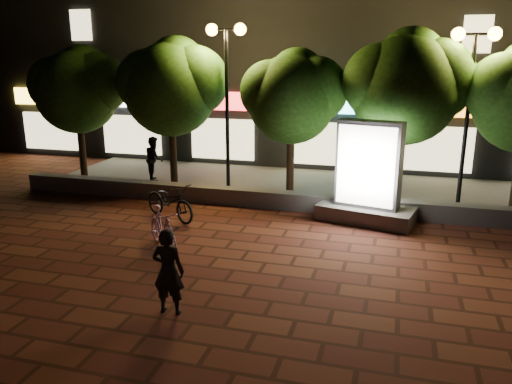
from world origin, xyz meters
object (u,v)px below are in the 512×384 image
(tree_right, at_px, (408,83))
(ad_kiosk, at_px, (368,182))
(street_lamp_right, at_px, (472,72))
(pedestrian, at_px, (154,158))
(scooter_pink, at_px, (163,229))
(tree_left, at_px, (172,84))
(scooter_parked, at_px, (170,201))
(tree_far_left, at_px, (79,87))
(rider, at_px, (168,271))
(tree_mid, at_px, (294,93))
(street_lamp_left, at_px, (226,66))

(tree_right, height_order, ad_kiosk, tree_right)
(street_lamp_right, height_order, pedestrian, street_lamp_right)
(ad_kiosk, distance_m, scooter_pink, 5.56)
(tree_left, distance_m, scooter_parked, 4.56)
(tree_far_left, bearing_deg, pedestrian, 8.58)
(scooter_pink, bearing_deg, street_lamp_right, -8.39)
(ad_kiosk, bearing_deg, tree_right, 66.69)
(ad_kiosk, xyz_separation_m, scooter_pink, (-4.34, -3.42, -0.59))
(rider, bearing_deg, tree_far_left, -51.11)
(tree_left, height_order, scooter_pink, tree_left)
(tree_right, bearing_deg, scooter_parked, -151.64)
(tree_mid, xyz_separation_m, pedestrian, (-4.99, 0.38, -2.37))
(tree_far_left, distance_m, ad_kiosk, 10.38)
(street_lamp_right, xyz_separation_m, scooter_pink, (-6.83, -5.12, -3.39))
(street_lamp_right, height_order, ad_kiosk, street_lamp_right)
(tree_mid, bearing_deg, scooter_pink, -109.28)
(scooter_pink, relative_size, rider, 1.08)
(tree_left, height_order, tree_mid, tree_left)
(tree_right, distance_m, rider, 9.29)
(tree_left, xyz_separation_m, rider, (3.49, -8.00, -2.67))
(tree_right, relative_size, scooter_pink, 3.02)
(street_lamp_right, bearing_deg, ad_kiosk, -145.67)
(tree_mid, relative_size, scooter_parked, 2.33)
(scooter_pink, bearing_deg, tree_mid, 25.46)
(ad_kiosk, relative_size, rider, 1.75)
(tree_right, relative_size, ad_kiosk, 1.86)
(street_lamp_left, height_order, scooter_pink, street_lamp_left)
(tree_far_left, bearing_deg, tree_right, 0.00)
(tree_left, distance_m, rider, 9.13)
(street_lamp_left, distance_m, street_lamp_right, 7.00)
(ad_kiosk, bearing_deg, scooter_pink, -141.75)
(tree_mid, height_order, street_lamp_right, street_lamp_right)
(tree_left, bearing_deg, street_lamp_right, -1.68)
(pedestrian, bearing_deg, tree_far_left, 68.80)
(scooter_parked, height_order, pedestrian, pedestrian)
(tree_left, xyz_separation_m, scooter_pink, (2.11, -5.39, -2.94))
(tree_far_left, distance_m, pedestrian, 3.52)
(pedestrian, bearing_deg, ad_kiosk, -137.22)
(tree_mid, distance_m, ad_kiosk, 3.80)
(scooter_parked, relative_size, pedestrian, 1.26)
(street_lamp_left, relative_size, ad_kiosk, 1.91)
(tree_left, height_order, rider, tree_left)
(street_lamp_right, bearing_deg, tree_right, 170.90)
(ad_kiosk, distance_m, pedestrian, 7.81)
(scooter_parked, bearing_deg, street_lamp_right, -41.41)
(tree_mid, bearing_deg, street_lamp_right, -3.04)
(tree_left, relative_size, street_lamp_right, 0.98)
(tree_left, bearing_deg, tree_right, 0.00)
(tree_left, distance_m, pedestrian, 2.81)
(tree_mid, distance_m, street_lamp_right, 5.00)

